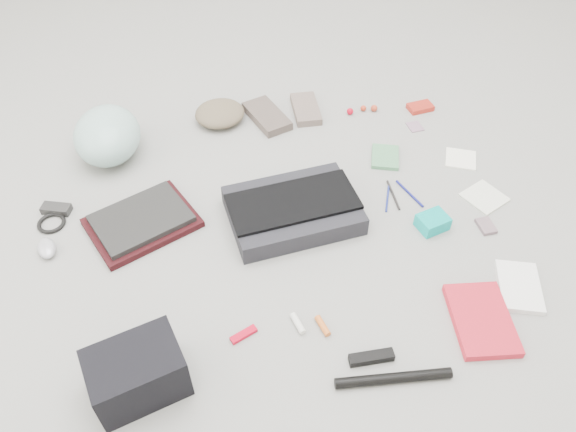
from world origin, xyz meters
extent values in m
plane|color=gray|center=(0.00, 0.00, 0.00)|extent=(4.00, 4.00, 0.00)
cube|color=black|center=(0.03, 0.04, 0.03)|extent=(0.44, 0.33, 0.07)
cube|color=black|center=(0.03, 0.04, 0.07)|extent=(0.43, 0.22, 0.01)
cube|color=black|center=(-0.46, 0.12, 0.01)|extent=(0.40, 0.35, 0.02)
cube|color=black|center=(-0.46, 0.12, 0.03)|extent=(0.35, 0.31, 0.02)
ellipsoid|color=#A0CCC6|center=(-0.55, 0.51, 0.09)|extent=(0.26, 0.32, 0.18)
ellipsoid|color=brown|center=(-0.13, 0.62, 0.03)|extent=(0.23, 0.22, 0.07)
cube|color=brown|center=(0.05, 0.59, 0.02)|extent=(0.17, 0.25, 0.03)
cube|color=#716057|center=(0.22, 0.60, 0.01)|extent=(0.11, 0.21, 0.03)
cube|color=black|center=(-0.74, 0.25, 0.01)|extent=(0.10, 0.07, 0.03)
torus|color=black|center=(-0.76, 0.19, 0.01)|extent=(0.12, 0.12, 0.01)
ellipsoid|color=#A9A9B3|center=(-0.76, 0.07, 0.02)|extent=(0.07, 0.10, 0.03)
cube|color=black|center=(-0.50, -0.46, 0.07)|extent=(0.26, 0.21, 0.15)
cube|color=#B3021A|center=(-0.21, -0.37, 0.01)|extent=(0.08, 0.05, 0.01)
cylinder|color=silver|center=(-0.06, -0.38, 0.01)|extent=(0.03, 0.07, 0.02)
cylinder|color=#CB6023|center=(0.01, -0.40, 0.01)|extent=(0.03, 0.07, 0.02)
cube|color=black|center=(0.11, -0.53, 0.01)|extent=(0.12, 0.04, 0.02)
cylinder|color=black|center=(0.14, -0.60, 0.01)|extent=(0.31, 0.07, 0.03)
cube|color=red|center=(0.45, -0.48, 0.01)|extent=(0.20, 0.26, 0.03)
cube|color=white|center=(0.61, -0.40, 0.01)|extent=(0.18, 0.21, 0.02)
cube|color=#478357|center=(0.43, 0.25, 0.01)|extent=(0.14, 0.16, 0.02)
cylinder|color=navy|center=(0.36, 0.05, 0.00)|extent=(0.06, 0.12, 0.01)
cylinder|color=black|center=(0.39, 0.06, 0.00)|extent=(0.02, 0.14, 0.01)
cylinder|color=navy|center=(0.45, 0.05, 0.00)|extent=(0.05, 0.14, 0.01)
cube|color=#04AEA7|center=(0.46, -0.11, 0.02)|extent=(0.11, 0.10, 0.05)
cube|color=slate|center=(0.63, -0.15, 0.01)|extent=(0.05, 0.07, 0.01)
cube|color=white|center=(0.70, 0.18, 0.00)|extent=(0.15, 0.15, 0.01)
cube|color=silver|center=(0.69, -0.03, 0.00)|extent=(0.16, 0.16, 0.01)
sphere|color=#B90419|center=(0.39, 0.55, 0.01)|extent=(0.03, 0.03, 0.03)
sphere|color=#B2311A|center=(0.45, 0.56, 0.01)|extent=(0.03, 0.03, 0.02)
sphere|color=#AD381F|center=(0.49, 0.54, 0.01)|extent=(0.03, 0.03, 0.03)
cube|color=#B3271B|center=(0.68, 0.51, 0.01)|extent=(0.11, 0.07, 0.02)
cube|color=gray|center=(0.61, 0.41, 0.00)|extent=(0.06, 0.07, 0.00)
camera|label=1|loc=(-0.29, -1.22, 1.36)|focal=35.00mm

